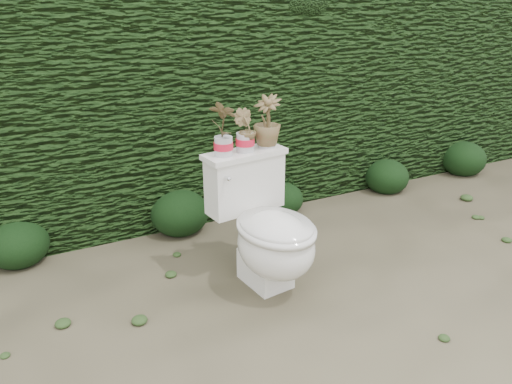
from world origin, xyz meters
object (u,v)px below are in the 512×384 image
potted_plant_left (223,130)px  potted_plant_center (245,132)px  potted_plant_right (267,123)px  toilet (268,231)px

potted_plant_left → potted_plant_center: potted_plant_left is taller
potted_plant_left → potted_plant_right: potted_plant_left is taller
toilet → potted_plant_center: potted_plant_center is taller
potted_plant_left → potted_plant_center: (0.15, 0.02, -0.03)m
potted_plant_right → potted_plant_left: bearing=-117.2°
potted_plant_center → toilet: bearing=140.7°
potted_plant_left → potted_plant_right: 0.30m
toilet → potted_plant_left: size_ratio=2.56×
potted_plant_center → potted_plant_right: (0.15, 0.02, 0.03)m
toilet → potted_plant_center: size_ratio=3.31×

